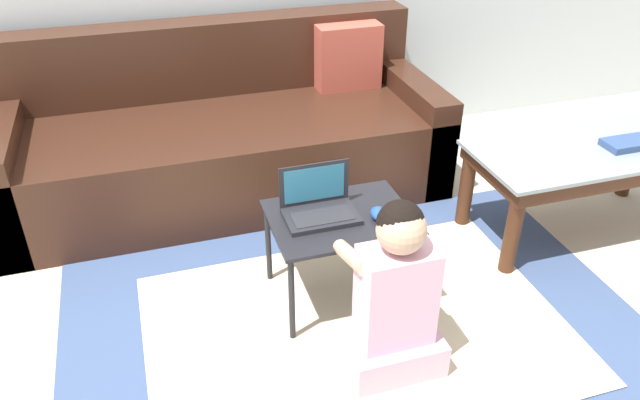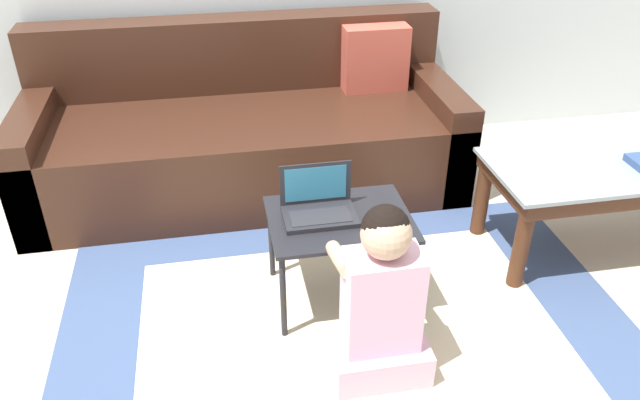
% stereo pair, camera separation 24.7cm
% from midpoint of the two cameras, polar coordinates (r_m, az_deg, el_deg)
% --- Properties ---
extents(ground_plane, '(16.00, 16.00, 0.00)m').
position_cam_midpoint_polar(ground_plane, '(2.66, -3.51, -10.09)').
color(ground_plane, beige).
extents(area_rug, '(2.31, 1.61, 0.01)m').
position_cam_midpoint_polar(area_rug, '(2.57, 0.56, -11.75)').
color(area_rug, '#3D517A').
rests_on(area_rug, ground_plane).
extents(couch, '(2.27, 0.93, 0.84)m').
position_cam_midpoint_polar(couch, '(3.43, -10.73, 5.61)').
color(couch, '#381E14').
rests_on(couch, ground_plane).
extents(coffee_table, '(1.09, 0.52, 0.45)m').
position_cam_midpoint_polar(coffee_table, '(3.15, 21.07, 3.22)').
color(coffee_table, gray).
rests_on(coffee_table, ground_plane).
extents(laptop_desk, '(0.57, 0.44, 0.41)m').
position_cam_midpoint_polar(laptop_desk, '(2.51, -0.94, -2.47)').
color(laptop_desk, black).
rests_on(laptop_desk, ground_plane).
extents(laptop, '(0.29, 0.19, 0.20)m').
position_cam_midpoint_polar(laptop, '(2.47, -2.92, -0.85)').
color(laptop, '#232328').
rests_on(laptop, laptop_desk).
extents(computer_mouse, '(0.07, 0.10, 0.04)m').
position_cam_midpoint_polar(computer_mouse, '(2.46, 2.65, -1.40)').
color(computer_mouse, '#234CB2').
rests_on(computer_mouse, laptop_desk).
extents(person_seated, '(0.35, 0.39, 0.72)m').
position_cam_midpoint_polar(person_seated, '(2.22, 3.68, -9.02)').
color(person_seated, '#E5B2CC').
rests_on(person_seated, ground_plane).
extents(book_on_table, '(0.23, 0.13, 0.03)m').
position_cam_midpoint_polar(book_on_table, '(3.19, 24.36, 4.67)').
color(book_on_table, '#334C7F').
rests_on(book_on_table, coffee_table).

